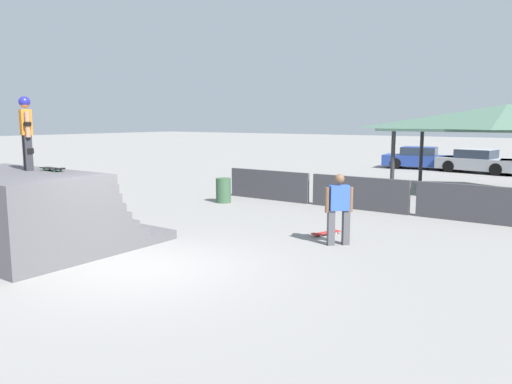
% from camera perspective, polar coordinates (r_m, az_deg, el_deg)
% --- Properties ---
extents(ground_plane, '(160.00, 160.00, 0.00)m').
position_cam_1_polar(ground_plane, '(10.01, -12.46, -8.49)').
color(ground_plane, gray).
extents(quarter_pipe_ramp, '(4.50, 4.08, 1.72)m').
position_cam_1_polar(quarter_pipe_ramp, '(12.33, -25.26, -2.21)').
color(quarter_pipe_ramp, '#565459').
rests_on(quarter_pipe_ramp, ground).
extents(skater_on_deck, '(0.70, 0.41, 1.64)m').
position_cam_1_polar(skater_on_deck, '(12.36, -24.79, 6.66)').
color(skater_on_deck, '#2D2D33').
rests_on(skater_on_deck, quarter_pipe_ramp).
extents(skateboard_on_deck, '(0.77, 0.24, 0.09)m').
position_cam_1_polar(skateboard_on_deck, '(11.95, -22.19, 2.51)').
color(skateboard_on_deck, green).
rests_on(skateboard_on_deck, quarter_pipe_ramp).
extents(bystander_walking, '(0.55, 0.53, 1.64)m').
position_cam_1_polar(bystander_walking, '(11.49, 9.45, -1.57)').
color(bystander_walking, '#4C4C51').
rests_on(bystander_walking, ground).
extents(skateboard_on_ground, '(0.47, 0.86, 0.09)m').
position_cam_1_polar(skateboard_on_ground, '(12.57, 7.93, -4.64)').
color(skateboard_on_ground, silver).
rests_on(skateboard_on_ground, ground).
extents(barrier_fence, '(10.23, 0.12, 1.05)m').
position_cam_1_polar(barrier_fence, '(16.22, 11.68, -0.14)').
color(barrier_fence, '#3D3D42').
rests_on(barrier_fence, ground).
extents(pavilion_shelter, '(8.60, 4.18, 3.42)m').
position_cam_1_polar(pavilion_shelter, '(20.96, 26.74, 7.54)').
color(pavilion_shelter, '#2D2D33').
rests_on(pavilion_shelter, ground).
extents(trash_bin, '(0.52, 0.52, 0.85)m').
position_cam_1_polar(trash_bin, '(17.29, -3.75, 0.19)').
color(trash_bin, '#385B3D').
rests_on(trash_bin, ground).
extents(parked_car_blue, '(4.37, 2.24, 1.27)m').
position_cam_1_polar(parked_car_blue, '(30.69, 18.26, 3.66)').
color(parked_car_blue, navy).
rests_on(parked_car_blue, ground).
extents(parked_car_silver, '(4.27, 2.35, 1.27)m').
position_cam_1_polar(parked_car_silver, '(29.47, 23.96, 3.19)').
color(parked_car_silver, '#A8AAAF').
rests_on(parked_car_silver, ground).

